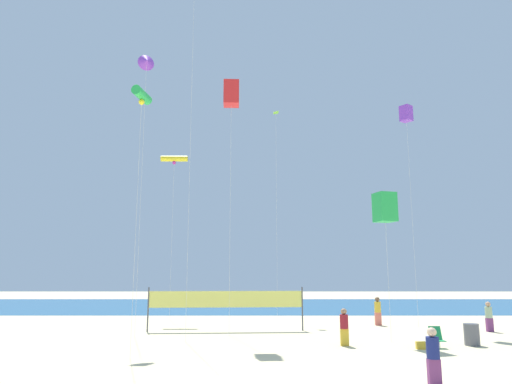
# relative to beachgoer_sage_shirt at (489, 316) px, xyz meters

# --- Properties ---
(ground_plane) EXTENTS (120.00, 120.00, 0.00)m
(ground_plane) POSITION_rel_beachgoer_sage_shirt_xyz_m (-11.59, -11.24, -0.86)
(ground_plane) COLOR beige
(ocean_band) EXTENTS (120.00, 20.00, 0.01)m
(ocean_band) POSITION_rel_beachgoer_sage_shirt_xyz_m (-11.59, 19.05, -0.86)
(ocean_band) COLOR #28608C
(ocean_band) RESTS_ON ground
(beachgoer_sage_shirt) EXTENTS (0.37, 0.37, 1.61)m
(beachgoer_sage_shirt) POSITION_rel_beachgoer_sage_shirt_xyz_m (0.00, 0.00, 0.00)
(beachgoer_sage_shirt) COLOR #7A3872
(beachgoer_sage_shirt) RESTS_ON ground
(beachgoer_mustard_shirt) EXTENTS (0.39, 0.39, 1.70)m
(beachgoer_mustard_shirt) POSITION_rel_beachgoer_sage_shirt_xyz_m (-5.36, 2.96, 0.05)
(beachgoer_mustard_shirt) COLOR #EA7260
(beachgoer_mustard_shirt) RESTS_ON ground
(beachgoer_maroon_shirt) EXTENTS (0.37, 0.37, 1.63)m
(beachgoer_maroon_shirt) POSITION_rel_beachgoer_sage_shirt_xyz_m (-8.91, -4.77, 0.01)
(beachgoer_maroon_shirt) COLOR gold
(beachgoer_maroon_shirt) RESTS_ON ground
(beachgoer_navy_shirt) EXTENTS (0.38, 0.38, 1.64)m
(beachgoer_navy_shirt) POSITION_rel_beachgoer_sage_shirt_xyz_m (-7.65, -11.87, 0.02)
(beachgoer_navy_shirt) COLOR #7A3872
(beachgoer_navy_shirt) RESTS_ON ground
(folding_beach_chair) EXTENTS (0.52, 0.65, 0.89)m
(folding_beach_chair) POSITION_rel_beachgoer_sage_shirt_xyz_m (-4.98, -5.27, -0.40)
(folding_beach_chair) COLOR #1E8C4C
(folding_beach_chair) RESTS_ON ground
(trash_barrel) EXTENTS (0.66, 0.66, 0.95)m
(trash_barrel) POSITION_rel_beachgoer_sage_shirt_xyz_m (-3.18, -4.68, -0.38)
(trash_barrel) COLOR #595960
(trash_barrel) RESTS_ON ground
(volleyball_net) EXTENTS (8.68, 0.56, 2.40)m
(volleyball_net) POSITION_rel_beachgoer_sage_shirt_xyz_m (-14.56, 0.24, 0.78)
(volleyball_net) COLOR #4C4C51
(volleyball_net) RESTS_ON ground
(beach_handbag) EXTENTS (0.39, 0.20, 0.31)m
(beach_handbag) POSITION_rel_beachgoer_sage_shirt_xyz_m (-5.83, -5.64, -0.70)
(beach_handbag) COLOR gold
(beach_handbag) RESTS_ON ground
(kite_red_box) EXTENTS (0.91, 0.91, 13.95)m
(kite_red_box) POSITION_rel_beachgoer_sage_shirt_xyz_m (-14.29, -1.36, 12.38)
(kite_red_box) COLOR silver
(kite_red_box) RESTS_ON ground
(kite_violet_box) EXTENTS (0.89, 0.89, 13.77)m
(kite_violet_box) POSITION_rel_beachgoer_sage_shirt_xyz_m (-3.23, 2.01, 12.37)
(kite_violet_box) COLOR silver
(kite_violet_box) RESTS_ON ground
(kite_lime_diamond) EXTENTS (0.57, 0.57, 15.55)m
(kite_lime_diamond) POSITION_rel_beachgoer_sage_shirt_xyz_m (-11.35, 7.80, 13.65)
(kite_lime_diamond) COLOR silver
(kite_lime_diamond) RESTS_ON ground
(kite_violet_delta) EXTENTS (0.98, 0.73, 15.29)m
(kite_violet_delta) POSITION_rel_beachgoer_sage_shirt_xyz_m (-19.00, -2.13, 13.92)
(kite_violet_delta) COLOR silver
(kite_violet_delta) RESTS_ON ground
(kite_yellow_tube) EXTENTS (1.95, 0.45, 11.57)m
(kite_yellow_tube) POSITION_rel_beachgoer_sage_shirt_xyz_m (-18.84, 6.32, 10.46)
(kite_yellow_tube) COLOR silver
(kite_yellow_tube) RESTS_ON ground
(kite_green_box) EXTENTS (1.13, 1.13, 7.13)m
(kite_green_box) POSITION_rel_beachgoer_sage_shirt_xyz_m (-6.49, -3.59, 5.54)
(kite_green_box) COLOR silver
(kite_green_box) RESTS_ON ground
(kite_green_tube) EXTENTS (0.61, 1.29, 10.85)m
(kite_green_tube) POSITION_rel_beachgoer_sage_shirt_xyz_m (-17.72, -7.64, 9.73)
(kite_green_tube) COLOR silver
(kite_green_tube) RESTS_ON ground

